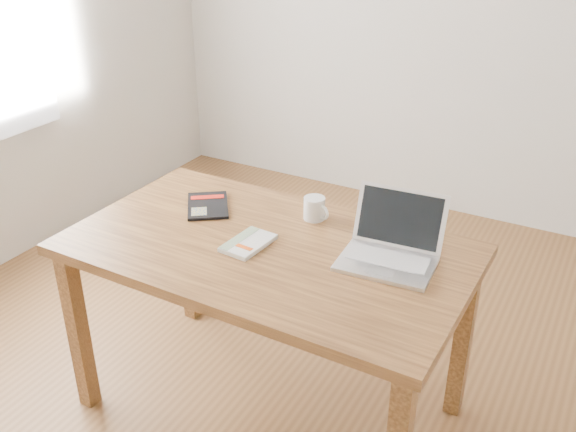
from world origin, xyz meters
The scene contains 6 objects.
room centered at (-0.07, 0.00, 1.36)m, with size 4.04×4.04×2.70m.
desk centered at (-0.13, -0.11, 0.66)m, with size 1.43×0.83×0.75m.
white_guidebook centered at (-0.19, -0.15, 0.76)m, with size 0.14×0.21×0.02m.
black_guidebook centered at (-0.49, 0.04, 0.76)m, with size 0.26×0.28×0.01m.
laptop centered at (0.28, 0.01, 0.80)m, with size 0.33×0.31×0.21m.
coffee_mug centered at (-0.07, 0.15, 0.80)m, with size 0.11×0.08×0.09m.
Camera 1 is at (0.89, -1.80, 1.87)m, focal length 40.00 mm.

